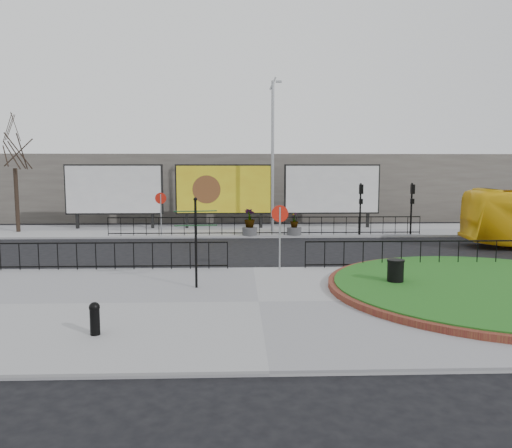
{
  "coord_description": "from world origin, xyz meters",
  "views": [
    {
      "loc": [
        -0.59,
        -19.18,
        4.0
      ],
      "look_at": [
        0.14,
        1.03,
        1.72
      ],
      "focal_mm": 35.0,
      "sensor_mm": 36.0,
      "label": 1
    }
  ],
  "objects_px": {
    "billboard_mid": "(224,190)",
    "fingerpost_sign": "(196,234)",
    "lamp_post": "(273,154)",
    "planter_c": "(294,227)",
    "litter_bin": "(395,274)",
    "planter_b": "(250,224)",
    "bollard": "(95,317)"
  },
  "relations": [
    {
      "from": "billboard_mid",
      "to": "planter_b",
      "type": "distance_m",
      "value": 4.31
    },
    {
      "from": "planter_c",
      "to": "litter_bin",
      "type": "bearing_deg",
      "value": -81.89
    },
    {
      "from": "bollard",
      "to": "planter_b",
      "type": "xyz_separation_m",
      "value": [
        4.01,
        17.16,
        0.22
      ]
    },
    {
      "from": "litter_bin",
      "to": "planter_b",
      "type": "height_order",
      "value": "planter_b"
    },
    {
      "from": "fingerpost_sign",
      "to": "litter_bin",
      "type": "relative_size",
      "value": 3.16
    },
    {
      "from": "planter_b",
      "to": "planter_c",
      "type": "xyz_separation_m",
      "value": [
        2.59,
        0.0,
        -0.17
      ]
    },
    {
      "from": "fingerpost_sign",
      "to": "planter_c",
      "type": "height_order",
      "value": "fingerpost_sign"
    },
    {
      "from": "fingerpost_sign",
      "to": "planter_b",
      "type": "height_order",
      "value": "fingerpost_sign"
    },
    {
      "from": "fingerpost_sign",
      "to": "planter_b",
      "type": "bearing_deg",
      "value": 77.61
    },
    {
      "from": "planter_c",
      "to": "billboard_mid",
      "type": "bearing_deg",
      "value": 139.36
    },
    {
      "from": "billboard_mid",
      "to": "fingerpost_sign",
      "type": "relative_size",
      "value": 2.11
    },
    {
      "from": "fingerpost_sign",
      "to": "planter_b",
      "type": "xyz_separation_m",
      "value": [
        2.03,
        12.61,
        -1.12
      ]
    },
    {
      "from": "lamp_post",
      "to": "fingerpost_sign",
      "type": "xyz_separation_m",
      "value": [
        -3.46,
        -14.21,
        -2.93
      ]
    },
    {
      "from": "fingerpost_sign",
      "to": "planter_c",
      "type": "relative_size",
      "value": 2.25
    },
    {
      "from": "litter_bin",
      "to": "planter_c",
      "type": "height_order",
      "value": "planter_c"
    },
    {
      "from": "billboard_mid",
      "to": "litter_bin",
      "type": "relative_size",
      "value": 6.65
    },
    {
      "from": "lamp_post",
      "to": "planter_c",
      "type": "distance_m",
      "value": 4.67
    },
    {
      "from": "billboard_mid",
      "to": "planter_b",
      "type": "bearing_deg",
      "value": -66.19
    },
    {
      "from": "billboard_mid",
      "to": "bollard",
      "type": "xyz_separation_m",
      "value": [
        -2.44,
        -20.73,
        -2.05
      ]
    },
    {
      "from": "fingerpost_sign",
      "to": "planter_c",
      "type": "xyz_separation_m",
      "value": [
        4.62,
        12.61,
        -1.3
      ]
    },
    {
      "from": "fingerpost_sign",
      "to": "litter_bin",
      "type": "height_order",
      "value": "fingerpost_sign"
    },
    {
      "from": "billboard_mid",
      "to": "planter_c",
      "type": "xyz_separation_m",
      "value": [
        4.16,
        -3.57,
        -2.0
      ]
    },
    {
      "from": "billboard_mid",
      "to": "litter_bin",
      "type": "bearing_deg",
      "value": -69.99
    },
    {
      "from": "billboard_mid",
      "to": "fingerpost_sign",
      "type": "height_order",
      "value": "billboard_mid"
    },
    {
      "from": "billboard_mid",
      "to": "fingerpost_sign",
      "type": "xyz_separation_m",
      "value": [
        -0.45,
        -16.18,
        -0.7
      ]
    },
    {
      "from": "lamp_post",
      "to": "litter_bin",
      "type": "distance_m",
      "value": 15.4
    },
    {
      "from": "billboard_mid",
      "to": "planter_c",
      "type": "bearing_deg",
      "value": -40.64
    },
    {
      "from": "bollard",
      "to": "fingerpost_sign",
      "type": "bearing_deg",
      "value": 66.45
    },
    {
      "from": "lamp_post",
      "to": "fingerpost_sign",
      "type": "relative_size",
      "value": 3.14
    },
    {
      "from": "fingerpost_sign",
      "to": "bollard",
      "type": "xyz_separation_m",
      "value": [
        -1.98,
        -4.55,
        -1.35
      ]
    },
    {
      "from": "litter_bin",
      "to": "fingerpost_sign",
      "type": "bearing_deg",
      "value": 177.41
    },
    {
      "from": "billboard_mid",
      "to": "litter_bin",
      "type": "distance_m",
      "value": 17.65
    }
  ]
}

